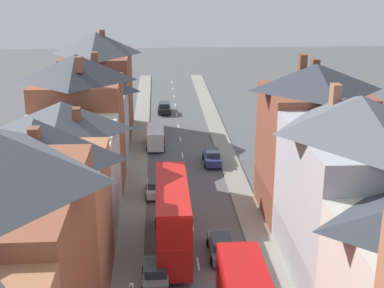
# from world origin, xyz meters

# --- Properties ---
(pavement_left) EXTENTS (2.20, 104.00, 0.14)m
(pavement_left) POSITION_xyz_m (-5.10, 38.00, 0.07)
(pavement_left) COLOR gray
(pavement_left) RESTS_ON ground
(pavement_right) EXTENTS (2.20, 104.00, 0.14)m
(pavement_right) POSITION_xyz_m (5.10, 38.00, 0.07)
(pavement_right) COLOR gray
(pavement_right) RESTS_ON ground
(centre_line_dashes) EXTENTS (0.14, 97.80, 0.01)m
(centre_line_dashes) POSITION_xyz_m (0.00, 36.00, 0.01)
(centre_line_dashes) COLOR silver
(centre_line_dashes) RESTS_ON ground
(terrace_row_left) EXTENTS (8.00, 69.09, 14.55)m
(terrace_row_left) POSITION_xyz_m (-10.19, 21.69, 6.39)
(terrace_row_left) COLOR #B2704C
(terrace_row_left) RESTS_ON ground
(double_decker_bus_lead) EXTENTS (2.74, 10.80, 5.30)m
(double_decker_bus_lead) POSITION_xyz_m (-1.81, 20.32, 2.82)
(double_decker_bus_lead) COLOR red
(double_decker_bus_lead) RESTS_ON ground
(car_near_blue) EXTENTS (1.90, 3.97, 1.66)m
(car_near_blue) POSITION_xyz_m (-3.10, 15.53, 0.83)
(car_near_blue) COLOR gray
(car_near_blue) RESTS_ON ground
(car_near_silver) EXTENTS (1.90, 4.48, 1.71)m
(car_near_silver) POSITION_xyz_m (3.10, 38.86, 0.86)
(car_near_silver) COLOR navy
(car_near_silver) RESTS_ON ground
(car_parked_left_b) EXTENTS (1.90, 3.84, 1.60)m
(car_parked_left_b) POSITION_xyz_m (-3.10, 30.68, 0.81)
(car_parked_left_b) COLOR silver
(car_parked_left_b) RESTS_ON ground
(car_mid_white) EXTENTS (1.90, 4.43, 1.58)m
(car_mid_white) POSITION_xyz_m (1.80, 19.05, 0.80)
(car_mid_white) COLOR #4C515B
(car_mid_white) RESTS_ON ground
(car_far_grey) EXTENTS (1.90, 4.43, 1.62)m
(car_far_grey) POSITION_xyz_m (-1.80, 61.26, 0.82)
(car_far_grey) COLOR black
(car_far_grey) RESTS_ON ground
(delivery_van) EXTENTS (2.20, 5.20, 2.41)m
(delivery_van) POSITION_xyz_m (-3.10, 44.97, 1.34)
(delivery_van) COLOR white
(delivery_van) RESTS_ON ground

